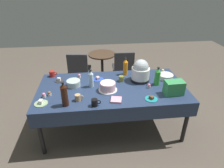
{
  "coord_description": "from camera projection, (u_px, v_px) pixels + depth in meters",
  "views": [
    {
      "loc": [
        -0.28,
        -2.49,
        2.19
      ],
      "look_at": [
        0.0,
        0.0,
        0.8
      ],
      "focal_mm": 30.8,
      "sensor_mm": 36.0,
      "label": 1
    }
  ],
  "objects": [
    {
      "name": "maroon_chair_right",
      "position": [
        123.0,
        66.0,
        4.19
      ],
      "size": [
        0.45,
        0.45,
        0.85
      ],
      "color": "#333338",
      "rests_on": "ground"
    },
    {
      "name": "slow_cooker",
      "position": [
        141.0,
        71.0,
        2.99
      ],
      "size": [
        0.29,
        0.29,
        0.35
      ],
      "color": "black",
      "rests_on": "potluck_table"
    },
    {
      "name": "dessert_plate_teal",
      "position": [
        151.0,
        99.0,
        2.59
      ],
      "size": [
        0.17,
        0.17,
        0.05
      ],
      "color": "teal",
      "rests_on": "potluck_table"
    },
    {
      "name": "cupcake_cocoa",
      "position": [
        44.0,
        95.0,
        2.62
      ],
      "size": [
        0.05,
        0.05,
        0.07
      ],
      "color": "beige",
      "rests_on": "potluck_table"
    },
    {
      "name": "round_cafe_table",
      "position": [
        102.0,
        63.0,
        4.34
      ],
      "size": [
        0.6,
        0.6,
        0.72
      ],
      "color": "#473323",
      "rests_on": "ground"
    },
    {
      "name": "soda_bottle_water",
      "position": [
        91.0,
        79.0,
        2.84
      ],
      "size": [
        0.07,
        0.07,
        0.28
      ],
      "color": "silver",
      "rests_on": "potluck_table"
    },
    {
      "name": "ceramic_snack_bowl",
      "position": [
        166.0,
        76.0,
        3.12
      ],
      "size": [
        0.24,
        0.24,
        0.07
      ],
      "primitive_type": "cylinder",
      "color": "silver",
      "rests_on": "potluck_table"
    },
    {
      "name": "cupcake_berry",
      "position": [
        79.0,
        76.0,
        3.13
      ],
      "size": [
        0.05,
        0.05,
        0.07
      ],
      "color": "beige",
      "rests_on": "potluck_table"
    },
    {
      "name": "dessert_plate_charcoal",
      "position": [
        59.0,
        80.0,
        3.04
      ],
      "size": [
        0.14,
        0.14,
        0.06
      ],
      "color": "#2D2D33",
      "rests_on": "potluck_table"
    },
    {
      "name": "soda_bottle_lime_soda",
      "position": [
        157.0,
        77.0,
        2.89
      ],
      "size": [
        0.09,
        0.09,
        0.29
      ],
      "color": "green",
      "rests_on": "potluck_table"
    },
    {
      "name": "glass_salad_bowl",
      "position": [
        74.0,
        83.0,
        2.89
      ],
      "size": [
        0.21,
        0.21,
        0.09
      ],
      "primitive_type": "cylinder",
      "color": "#B2C6BC",
      "rests_on": "potluck_table"
    },
    {
      "name": "cupcake_lemon",
      "position": [
        163.0,
        71.0,
        3.3
      ],
      "size": [
        0.05,
        0.05,
        0.07
      ],
      "color": "beige",
      "rests_on": "potluck_table"
    },
    {
      "name": "soda_bottle_orange_juice",
      "position": [
        125.0,
        67.0,
        3.2
      ],
      "size": [
        0.08,
        0.08,
        0.29
      ],
      "color": "orange",
      "rests_on": "potluck_table"
    },
    {
      "name": "coffee_mug_olive",
      "position": [
        122.0,
        79.0,
        3.03
      ],
      "size": [
        0.12,
        0.08,
        0.09
      ],
      "color": "olive",
      "rests_on": "potluck_table"
    },
    {
      "name": "paper_napkin_stack",
      "position": [
        116.0,
        100.0,
        2.56
      ],
      "size": [
        0.17,
        0.17,
        0.02
      ],
      "primitive_type": "cube",
      "rotation": [
        0.0,
        0.0,
        -0.22
      ],
      "color": "pink",
      "rests_on": "potluck_table"
    },
    {
      "name": "dessert_plate_sage",
      "position": [
        41.0,
        103.0,
        2.5
      ],
      "size": [
        0.18,
        0.18,
        0.06
      ],
      "color": "#8CA87F",
      "rests_on": "potluck_table"
    },
    {
      "name": "cupcake_mint",
      "position": [
        49.0,
        93.0,
        2.66
      ],
      "size": [
        0.05,
        0.05,
        0.07
      ],
      "color": "beige",
      "rests_on": "potluck_table"
    },
    {
      "name": "soda_bottle_cola",
      "position": [
        64.0,
        95.0,
        2.4
      ],
      "size": [
        0.09,
        0.09,
        0.34
      ],
      "color": "#33190F",
      "rests_on": "potluck_table"
    },
    {
      "name": "soda_carton",
      "position": [
        174.0,
        88.0,
        2.67
      ],
      "size": [
        0.27,
        0.17,
        0.2
      ],
      "primitive_type": "cube",
      "rotation": [
        0.0,
        0.0,
        0.04
      ],
      "color": "#338C4C",
      "rests_on": "potluck_table"
    },
    {
      "name": "coffee_mug_tan",
      "position": [
        78.0,
        98.0,
        2.55
      ],
      "size": [
        0.12,
        0.08,
        0.09
      ],
      "color": "tan",
      "rests_on": "potluck_table"
    },
    {
      "name": "potluck_table",
      "position": [
        112.0,
        90.0,
        2.92
      ],
      "size": [
        2.2,
        1.1,
        0.75
      ],
      "color": "navy",
      "rests_on": "ground"
    },
    {
      "name": "cupcake_vanilla",
      "position": [
        149.0,
        86.0,
        2.85
      ],
      "size": [
        0.05,
        0.05,
        0.07
      ],
      "color": "beige",
      "rests_on": "potluck_table"
    },
    {
      "name": "dessert_plate_cobalt",
      "position": [
        98.0,
        79.0,
        3.09
      ],
      "size": [
        0.18,
        0.18,
        0.05
      ],
      "color": "#2D4CB2",
      "rests_on": "potluck_table"
    },
    {
      "name": "maroon_chair_left",
      "position": [
        79.0,
        68.0,
        4.1
      ],
      "size": [
        0.49,
        0.49,
        0.85
      ],
      "color": "#333338",
      "rests_on": "ground"
    },
    {
      "name": "coffee_mug_black",
      "position": [
        95.0,
        103.0,
        2.44
      ],
      "size": [
        0.12,
        0.08,
        0.1
      ],
      "color": "black",
      "rests_on": "potluck_table"
    },
    {
      "name": "frosted_layer_cake",
      "position": [
        108.0,
        87.0,
        2.77
      ],
      "size": [
        0.27,
        0.27,
        0.13
      ],
      "color": "silver",
      "rests_on": "potluck_table"
    },
    {
      "name": "cupcake_rose",
      "position": [
        142.0,
        72.0,
        3.27
      ],
      "size": [
        0.05,
        0.05,
        0.07
      ],
      "color": "beige",
      "rests_on": "potluck_table"
    },
    {
      "name": "ground",
      "position": [
        112.0,
        125.0,
        3.25
      ],
      "size": [
        9.0,
        9.0,
        0.0
      ],
      "primitive_type": "plane",
      "color": "brown"
    },
    {
      "name": "coffee_mug_red",
      "position": [
        52.0,
        74.0,
        3.17
      ],
      "size": [
        0.13,
        0.08,
        0.09
      ],
      "color": "#B2231E",
      "rests_on": "potluck_table"
    }
  ]
}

